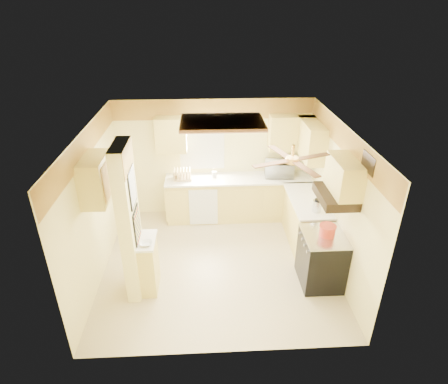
{
  "coord_description": "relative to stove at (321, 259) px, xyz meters",
  "views": [
    {
      "loc": [
        -0.19,
        -5.37,
        4.26
      ],
      "look_at": [
        0.12,
        0.35,
        1.26
      ],
      "focal_mm": 30.0,
      "sensor_mm": 36.0,
      "label": 1
    }
  ],
  "objects": [
    {
      "name": "wallpaper_border",
      "position": [
        -1.67,
        2.43,
        1.84
      ],
      "size": [
        4.0,
        0.02,
        0.4
      ],
      "primitive_type": "cube",
      "color": "#F3BC47",
      "rests_on": "wall_back"
    },
    {
      "name": "utensil_crock",
      "position": [
        -1.68,
        2.2,
        0.54
      ],
      "size": [
        0.1,
        0.1,
        0.19
      ],
      "color": "white",
      "rests_on": "countertop_back"
    },
    {
      "name": "upper_cab_right",
      "position": [
        0.16,
        1.8,
        1.39
      ],
      "size": [
        0.35,
        1.0,
        0.7
      ],
      "primitive_type": "cube",
      "color": "#FADD7A",
      "rests_on": "wall_right"
    },
    {
      "name": "wall_right",
      "position": [
        0.33,
        0.55,
        0.79
      ],
      "size": [
        0.0,
        3.8,
        3.8
      ],
      "primitive_type": "plane",
      "rotation": [
        1.57,
        0.0,
        -1.57
      ],
      "color": "#FEEF9B",
      "rests_on": "floor"
    },
    {
      "name": "lower_cabinets_right",
      "position": [
        0.03,
        1.15,
        -0.01
      ],
      "size": [
        0.6,
        1.4,
        0.9
      ],
      "primitive_type": "cube",
      "color": "#FADD7A",
      "rests_on": "floor"
    },
    {
      "name": "lower_cabinets_back",
      "position": [
        -1.17,
        2.15,
        -0.01
      ],
      "size": [
        3.0,
        0.6,
        0.9
      ],
      "primitive_type": "cube",
      "color": "#FADD7A",
      "rests_on": "floor"
    },
    {
      "name": "countertop_right",
      "position": [
        0.02,
        1.15,
        0.46
      ],
      "size": [
        0.64,
        1.44,
        0.04
      ],
      "primitive_type": "cube",
      "color": "white",
      "rests_on": "lower_cabinets_right"
    },
    {
      "name": "dutch_oven",
      "position": [
        0.03,
        0.01,
        0.54
      ],
      "size": [
        0.27,
        0.27,
        0.18
      ],
      "color": "red",
      "rests_on": "stove"
    },
    {
      "name": "upper_cab_left_wall",
      "position": [
        -3.49,
        0.3,
        1.39
      ],
      "size": [
        0.35,
        0.75,
        0.7
      ],
      "primitive_type": "cube",
      "color": "#FADD7A",
      "rests_on": "wall_left"
    },
    {
      "name": "poster_menu",
      "position": [
        -2.91,
        0.0,
        1.39
      ],
      "size": [
        0.02,
        0.42,
        0.57
      ],
      "color": "black",
      "rests_on": "partition_column"
    },
    {
      "name": "ceiling_light_panel",
      "position": [
        -1.57,
        1.05,
        2.0
      ],
      "size": [
        1.35,
        0.95,
        0.06
      ],
      "color": "brown",
      "rests_on": "ceiling"
    },
    {
      "name": "range_hood",
      "position": [
        0.07,
        0.0,
        1.16
      ],
      "size": [
        0.5,
        0.76,
        0.14
      ],
      "primitive_type": "cube",
      "color": "black",
      "rests_on": "upper_cab_over_stove"
    },
    {
      "name": "partition_ledge",
      "position": [
        -2.8,
        0.0,
        -0.01
      ],
      "size": [
        0.25,
        0.55,
        0.9
      ],
      "primitive_type": "cube",
      "color": "#FADD7A",
      "rests_on": "floor"
    },
    {
      "name": "kettle",
      "position": [
        0.06,
        0.71,
        0.59
      ],
      "size": [
        0.16,
        0.16,
        0.24
      ],
      "color": "silver",
      "rests_on": "countertop_right"
    },
    {
      "name": "vent_grate",
      "position": [
        0.31,
        -0.35,
        1.84
      ],
      "size": [
        0.02,
        0.4,
        0.25
      ],
      "primitive_type": "cube",
      "color": "black",
      "rests_on": "wall_right"
    },
    {
      "name": "floor",
      "position": [
        -1.67,
        0.55,
        -0.46
      ],
      "size": [
        4.0,
        4.0,
        0.0
      ],
      "primitive_type": "plane",
      "color": "#C3B187",
      "rests_on": "ground"
    },
    {
      "name": "upper_cab_back_left",
      "position": [
        -2.52,
        2.27,
        1.39
      ],
      "size": [
        0.6,
        0.35,
        0.7
      ],
      "primitive_type": "cube",
      "color": "#FADD7A",
      "rests_on": "wall_back"
    },
    {
      "name": "wall_front",
      "position": [
        -1.67,
        -1.35,
        0.79
      ],
      "size": [
        4.0,
        0.0,
        4.0
      ],
      "primitive_type": "plane",
      "rotation": [
        -1.57,
        0.0,
        0.0
      ],
      "color": "#FEEF9B",
      "rests_on": "floor"
    },
    {
      "name": "poster_nashville",
      "position": [
        -2.91,
        0.0,
        0.74
      ],
      "size": [
        0.02,
        0.42,
        0.57
      ],
      "color": "black",
      "rests_on": "partition_column"
    },
    {
      "name": "upper_cab_back_right",
      "position": [
        -0.12,
        2.27,
        1.39
      ],
      "size": [
        0.9,
        0.35,
        0.7
      ],
      "primitive_type": "cube",
      "color": "#FADD7A",
      "rests_on": "wall_back"
    },
    {
      "name": "ledge_top",
      "position": [
        -2.8,
        0.0,
        0.46
      ],
      "size": [
        0.28,
        0.58,
        0.04
      ],
      "primitive_type": "cube",
      "color": "white",
      "rests_on": "partition_ledge"
    },
    {
      "name": "ceiling",
      "position": [
        -1.67,
        0.55,
        2.04
      ],
      "size": [
        4.0,
        4.0,
        0.0
      ],
      "primitive_type": "plane",
      "rotation": [
        3.14,
        0.0,
        0.0
      ],
      "color": "white",
      "rests_on": "wall_back"
    },
    {
      "name": "dishwasher_panel",
      "position": [
        -1.92,
        1.84,
        -0.03
      ],
      "size": [
        0.58,
        0.02,
        0.8
      ],
      "primitive_type": "cube",
      "color": "white",
      "rests_on": "lower_cabinets_back"
    },
    {
      "name": "countertop_back",
      "position": [
        -1.17,
        2.14,
        0.46
      ],
      "size": [
        3.04,
        0.64,
        0.04
      ],
      "primitive_type": "cube",
      "color": "white",
      "rests_on": "lower_cabinets_back"
    },
    {
      "name": "bowl",
      "position": [
        -2.78,
        -0.14,
        0.5
      ],
      "size": [
        0.19,
        0.19,
        0.05
      ],
      "primitive_type": "imported",
      "rotation": [
        0.0,
        0.0,
        -0.01
      ],
      "color": "white",
      "rests_on": "ledge_top"
    },
    {
      "name": "microwave",
      "position": [
        -0.33,
        2.19,
        0.64
      ],
      "size": [
        0.61,
        0.44,
        0.32
      ],
      "primitive_type": "imported",
      "rotation": [
        0.0,
        0.0,
        3.05
      ],
      "color": "white",
      "rests_on": "countertop_back"
    },
    {
      "name": "dish_rack",
      "position": [
        -2.34,
        2.14,
        0.56
      ],
      "size": [
        0.38,
        0.3,
        0.21
      ],
      "color": "#D9BA7D",
      "rests_on": "countertop_back"
    },
    {
      "name": "ceiling_fan",
      "position": [
        -0.67,
        -0.15,
        1.83
      ],
      "size": [
        1.15,
        1.15,
        0.26
      ],
      "color": "gold",
      "rests_on": "ceiling"
    },
    {
      "name": "stove",
      "position": [
        0.0,
        0.0,
        0.0
      ],
      "size": [
        0.68,
        0.77,
        0.92
      ],
      "color": "black",
      "rests_on": "floor"
    },
    {
      "name": "wall_back",
      "position": [
        -1.67,
        2.45,
        0.79
      ],
      "size": [
        4.0,
        0.0,
        4.0
      ],
      "primitive_type": "plane",
      "rotation": [
        1.57,
        0.0,
        0.0
      ],
      "color": "#FEEF9B",
      "rests_on": "floor"
    },
    {
      "name": "upper_cab_over_stove",
      "position": [
        0.16,
        0.0,
        1.49
      ],
      "size": [
        0.35,
        0.76,
        0.52
      ],
      "primitive_type": "cube",
      "color": "#FADD7A",
      "rests_on": "wall_right"
    },
    {
      "name": "wall_left",
      "position": [
        -3.67,
        0.55,
        0.79
      ],
      "size": [
        0.0,
        3.8,
        3.8
      ],
      "primitive_type": "plane",
      "rotation": [
        1.57,
        0.0,
        1.57
      ],
      "color": "#FEEF9B",
      "rests_on": "floor"
    },
    {
      "name": "window",
      "position": [
        -1.92,
        2.44,
        1.09
      ],
      "size": [
        0.92,
        0.02,
        1.02
      ],
      "color": "white",
      "rests_on": "wall_back"
    },
    {
      "name": "partition_column",
      "position": [
        -3.02,
        0.0,
        0.79
      ],
      "size": [
        0.2,
        0.7,
        2.5
      ],
      "primitive_type": "cube",
      "color": "#FEEF9B",
      "rests_on": "floor"
    }
  ]
}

